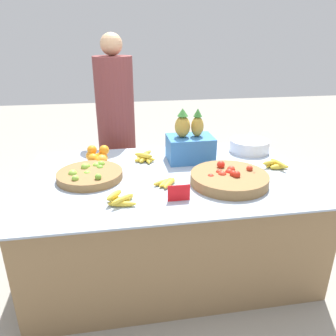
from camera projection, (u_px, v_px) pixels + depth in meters
ground_plane at (168, 258)px, 2.36m from camera, size 12.00×12.00×0.00m
market_table at (168, 219)px, 2.24m from camera, size 1.82×1.16×0.65m
lime_bowl at (90, 175)px, 2.06m from camera, size 0.41×0.41×0.08m
tomato_basket at (229, 178)px, 1.99m from camera, size 0.47×0.47×0.11m
orange_pile at (98, 157)px, 2.30m from camera, size 0.17×0.18×0.12m
metal_bowl at (249, 146)px, 2.53m from camera, size 0.30×0.30×0.09m
price_sign at (179, 193)px, 1.77m from camera, size 0.12×0.01×0.09m
produce_crate at (190, 144)px, 2.32m from camera, size 0.32×0.24×0.38m
banana_bunch_middle_right at (120, 200)px, 1.75m from camera, size 0.17×0.15×0.06m
banana_bunch_back_center at (275, 164)px, 2.23m from camera, size 0.18×0.18×0.05m
banana_bunch_middle_left at (145, 158)px, 2.35m from camera, size 0.16×0.18×0.06m
banana_bunch_front_left at (167, 183)px, 1.97m from camera, size 0.16×0.16×0.03m
vendor_person at (117, 133)px, 2.86m from camera, size 0.32×0.32×1.51m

